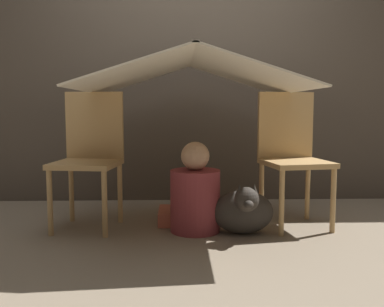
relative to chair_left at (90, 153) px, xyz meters
The scene contains 8 objects.
ground_plane 0.92m from the chair_left, 12.67° to the right, with size 8.80×8.80×0.00m, color gray.
wall_back 1.35m from the chair_left, 50.33° to the left, with size 7.00×0.05×2.50m.
chair_left is the anchor object (origin of this frame).
chair_right 1.46m from the chair_left, ahead, with size 0.50×0.50×0.97m.
sheet_canopy 0.92m from the chair_left, ahead, with size 1.48×1.32×0.25m.
person_front 0.82m from the chair_left, 12.20° to the right, with size 0.34×0.34×0.62m.
dog 1.16m from the chair_left, 13.82° to the right, with size 0.41×0.37×0.37m.
floor_cushion 0.85m from the chair_left, ahead, with size 0.41×0.33×0.10m.
Camera 1 is at (-0.09, -2.89, 0.84)m, focal length 40.00 mm.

